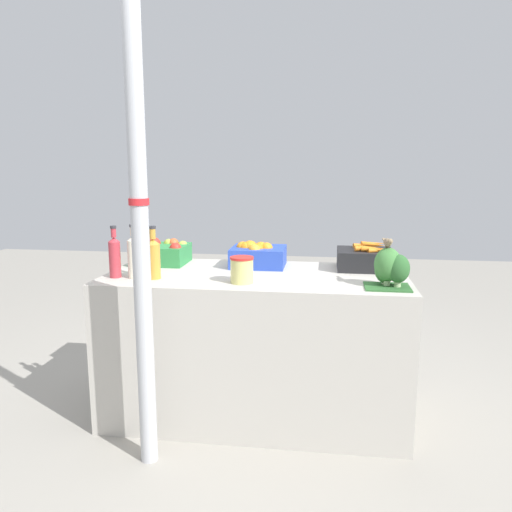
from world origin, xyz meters
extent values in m
plane|color=gray|center=(0.00, 0.00, 0.00)|extent=(10.00, 10.00, 0.00)
cube|color=#B7B2A8|center=(0.00, 0.00, 0.41)|extent=(1.65, 0.77, 0.82)
cylinder|color=#B7BABF|center=(-0.44, -0.56, 1.14)|extent=(0.08, 0.08, 2.27)
cylinder|color=red|center=(-0.44, -0.56, 1.25)|extent=(0.09, 0.09, 0.03)
cube|color=#2D8442|center=(-0.62, 0.21, 0.87)|extent=(0.31, 0.28, 0.11)
sphere|color=red|center=(-0.63, 0.15, 0.92)|extent=(0.07, 0.07, 0.07)
sphere|color=#9EBC42|center=(-0.70, 0.27, 0.92)|extent=(0.08, 0.08, 0.08)
sphere|color=#9EBC42|center=(-0.59, 0.29, 0.93)|extent=(0.06, 0.06, 0.06)
sphere|color=#9EBC42|center=(-0.50, 0.28, 0.92)|extent=(0.06, 0.06, 0.06)
sphere|color=red|center=(-0.50, 0.13, 0.92)|extent=(0.07, 0.07, 0.07)
sphere|color=red|center=(-0.67, 0.26, 0.93)|extent=(0.08, 0.08, 0.08)
sphere|color=#BC562D|center=(-0.69, 0.29, 0.92)|extent=(0.08, 0.08, 0.08)
sphere|color=#BC562D|center=(-0.56, 0.29, 0.93)|extent=(0.07, 0.07, 0.07)
sphere|color=#9EBC42|center=(-0.70, 0.22, 0.92)|extent=(0.06, 0.06, 0.06)
cube|color=#2847B7|center=(-0.02, 0.21, 0.87)|extent=(0.31, 0.28, 0.11)
sphere|color=orange|center=(-0.11, 0.21, 0.93)|extent=(0.07, 0.07, 0.07)
sphere|color=orange|center=(-0.01, 0.18, 0.92)|extent=(0.07, 0.07, 0.07)
sphere|color=orange|center=(-0.07, 0.22, 0.92)|extent=(0.08, 0.08, 0.08)
sphere|color=orange|center=(0.00, 0.22, 0.92)|extent=(0.08, 0.08, 0.08)
sphere|color=orange|center=(-0.09, 0.21, 0.92)|extent=(0.08, 0.08, 0.08)
sphere|color=orange|center=(-0.07, 0.22, 0.93)|extent=(0.09, 0.09, 0.09)
sphere|color=orange|center=(-0.03, 0.15, 0.92)|extent=(0.07, 0.07, 0.07)
sphere|color=orange|center=(0.03, 0.20, 0.92)|extent=(0.07, 0.07, 0.07)
cube|color=black|center=(0.60, 0.21, 0.87)|extent=(0.31, 0.28, 0.11)
cone|color=orange|center=(0.65, 0.25, 0.95)|extent=(0.13, 0.07, 0.03)
cone|color=orange|center=(0.68, 0.14, 0.94)|extent=(0.14, 0.06, 0.03)
cone|color=orange|center=(0.62, 0.17, 0.95)|extent=(0.16, 0.06, 0.03)
cone|color=orange|center=(0.62, 0.29, 0.94)|extent=(0.16, 0.08, 0.03)
cone|color=orange|center=(0.65, 0.29, 0.94)|extent=(0.16, 0.07, 0.02)
cone|color=orange|center=(0.66, 0.30, 0.95)|extent=(0.15, 0.06, 0.03)
cone|color=orange|center=(0.66, 0.14, 0.94)|extent=(0.17, 0.05, 0.03)
cone|color=orange|center=(0.65, 0.20, 0.94)|extent=(0.14, 0.04, 0.03)
cube|color=#2D602D|center=(0.68, -0.23, 0.82)|extent=(0.22, 0.18, 0.01)
ellipsoid|color=#427F3D|center=(0.68, -0.21, 0.93)|extent=(0.13, 0.13, 0.17)
cylinder|color=#B2C693|center=(0.68, -0.21, 0.84)|extent=(0.03, 0.03, 0.02)
ellipsoid|color=#427F3D|center=(0.68, -0.18, 0.90)|extent=(0.11, 0.11, 0.14)
cylinder|color=#B2C693|center=(0.68, -0.18, 0.84)|extent=(0.03, 0.03, 0.02)
ellipsoid|color=#2D602D|center=(0.73, -0.23, 0.91)|extent=(0.11, 0.11, 0.14)
cylinder|color=#B2C693|center=(0.73, -0.23, 0.84)|extent=(0.03, 0.03, 0.02)
cylinder|color=#B2333D|center=(-0.73, -0.19, 0.91)|extent=(0.06, 0.06, 0.19)
cone|color=#B2333D|center=(-0.73, -0.19, 1.02)|extent=(0.06, 0.06, 0.02)
cylinder|color=#B2333D|center=(-0.73, -0.19, 1.06)|extent=(0.03, 0.03, 0.05)
cylinder|color=#2D2D33|center=(-0.73, -0.19, 1.09)|extent=(0.03, 0.03, 0.01)
cylinder|color=beige|center=(-0.63, -0.19, 0.92)|extent=(0.07, 0.07, 0.20)
cone|color=beige|center=(-0.63, -0.19, 1.03)|extent=(0.07, 0.07, 0.02)
cylinder|color=beige|center=(-0.63, -0.19, 1.07)|extent=(0.03, 0.03, 0.05)
cylinder|color=#2D2D33|center=(-0.63, -0.19, 1.10)|extent=(0.03, 0.03, 0.01)
cylinder|color=gold|center=(-0.52, -0.19, 0.91)|extent=(0.07, 0.07, 0.19)
cone|color=gold|center=(-0.52, -0.19, 1.02)|extent=(0.07, 0.07, 0.03)
cylinder|color=gold|center=(-0.52, -0.19, 1.06)|extent=(0.03, 0.03, 0.05)
cylinder|color=#2D2D33|center=(-0.52, -0.19, 1.09)|extent=(0.04, 0.04, 0.01)
cylinder|color=#D1CC75|center=(-0.04, -0.22, 0.88)|extent=(0.12, 0.12, 0.12)
cylinder|color=red|center=(-0.04, -0.22, 0.95)|extent=(0.12, 0.12, 0.01)
cube|color=#4C3D2D|center=(0.68, -0.21, 1.02)|extent=(0.02, 0.02, 0.01)
ellipsoid|color=#7A664C|center=(0.68, -0.21, 1.04)|extent=(0.05, 0.08, 0.04)
sphere|color=#897556|center=(0.68, -0.25, 1.05)|extent=(0.03, 0.03, 0.03)
cone|color=#4C3D28|center=(0.68, -0.26, 1.05)|extent=(0.01, 0.02, 0.01)
cube|color=#7A664C|center=(0.67, -0.16, 1.04)|extent=(0.02, 0.04, 0.01)
camera|label=1|loc=(0.37, -2.67, 1.41)|focal=35.00mm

